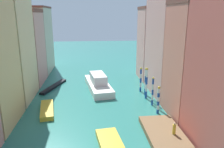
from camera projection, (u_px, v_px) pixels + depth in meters
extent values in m
plane|color=#28756B|center=(94.00, 89.00, 41.49)|extent=(154.00, 154.00, 0.00)
cube|color=beige|center=(5.00, 44.00, 34.37)|extent=(6.95, 8.73, 18.31)
cube|color=tan|center=(24.00, 49.00, 43.72)|extent=(6.95, 8.49, 13.94)
cube|color=brown|center=(19.00, 11.00, 41.80)|extent=(7.08, 8.66, 0.69)
cube|color=#BCB299|center=(35.00, 41.00, 53.00)|extent=(6.95, 10.49, 14.98)
cube|color=brown|center=(32.00, 7.00, 50.98)|extent=(7.08, 10.70, 0.43)
cube|color=#C6705B|center=(197.00, 63.00, 29.27)|extent=(6.95, 7.19, 14.89)
cube|color=brown|center=(203.00, 1.00, 27.24)|extent=(7.08, 7.33, 0.65)
cube|color=tan|center=(173.00, 40.00, 37.48)|extent=(6.95, 10.79, 18.96)
cube|color=tan|center=(156.00, 45.00, 47.10)|extent=(6.95, 7.11, 14.62)
cube|color=brown|center=(158.00, 8.00, 45.11)|extent=(7.08, 7.25, 0.55)
cube|color=brown|center=(163.00, 132.00, 25.74)|extent=(4.15, 7.56, 0.66)
cylinder|color=gold|center=(174.00, 129.00, 24.63)|extent=(0.36, 0.36, 1.16)
sphere|color=tan|center=(175.00, 124.00, 24.44)|extent=(0.26, 0.26, 0.26)
cylinder|color=#1E479E|center=(158.00, 111.00, 31.40)|extent=(0.36, 0.36, 0.62)
cylinder|color=white|center=(158.00, 107.00, 31.24)|extent=(0.36, 0.36, 0.62)
cylinder|color=#1E479E|center=(158.00, 103.00, 31.08)|extent=(0.36, 0.36, 0.62)
cylinder|color=white|center=(158.00, 99.00, 30.92)|extent=(0.36, 0.36, 0.62)
cylinder|color=#1E479E|center=(159.00, 95.00, 30.75)|extent=(0.36, 0.36, 0.62)
cylinder|color=white|center=(159.00, 91.00, 30.59)|extent=(0.36, 0.36, 0.62)
sphere|color=gold|center=(159.00, 88.00, 30.47)|extent=(0.39, 0.39, 0.39)
cylinder|color=#1E479E|center=(152.00, 102.00, 34.25)|extent=(0.29, 0.29, 0.85)
cylinder|color=white|center=(152.00, 97.00, 34.03)|extent=(0.29, 0.29, 0.85)
cylinder|color=#1E479E|center=(153.00, 92.00, 33.81)|extent=(0.29, 0.29, 0.85)
cylinder|color=white|center=(153.00, 87.00, 33.59)|extent=(0.29, 0.29, 0.85)
cylinder|color=#1E479E|center=(153.00, 81.00, 33.36)|extent=(0.29, 0.29, 0.85)
sphere|color=gold|center=(153.00, 78.00, 33.22)|extent=(0.32, 0.32, 0.32)
cylinder|color=#1E479E|center=(146.00, 95.00, 36.95)|extent=(0.35, 0.35, 1.23)
cylinder|color=white|center=(146.00, 88.00, 36.62)|extent=(0.35, 0.35, 1.23)
cylinder|color=#1E479E|center=(147.00, 81.00, 36.30)|extent=(0.35, 0.35, 1.23)
cylinder|color=white|center=(147.00, 73.00, 35.98)|extent=(0.35, 0.35, 1.23)
sphere|color=gold|center=(147.00, 69.00, 35.78)|extent=(0.38, 0.38, 0.38)
cylinder|color=#1E479E|center=(145.00, 92.00, 38.58)|extent=(0.31, 0.31, 1.14)
cylinder|color=white|center=(145.00, 85.00, 38.28)|extent=(0.31, 0.31, 1.14)
cylinder|color=#1E479E|center=(146.00, 79.00, 37.98)|extent=(0.31, 0.31, 1.14)
cylinder|color=white|center=(146.00, 73.00, 37.68)|extent=(0.31, 0.31, 1.14)
sphere|color=gold|center=(146.00, 69.00, 37.50)|extent=(0.34, 0.34, 0.34)
cylinder|color=#1E479E|center=(140.00, 89.00, 40.32)|extent=(0.34, 0.34, 0.83)
cylinder|color=white|center=(141.00, 85.00, 40.10)|extent=(0.34, 0.34, 0.83)
cylinder|color=#1E479E|center=(141.00, 80.00, 39.88)|extent=(0.34, 0.34, 0.83)
cylinder|color=white|center=(141.00, 76.00, 39.66)|extent=(0.34, 0.34, 0.83)
cylinder|color=#1E479E|center=(141.00, 71.00, 39.44)|extent=(0.34, 0.34, 0.83)
sphere|color=gold|center=(141.00, 68.00, 39.29)|extent=(0.38, 0.38, 0.38)
cube|color=white|center=(98.00, 86.00, 41.70)|extent=(5.25, 12.20, 1.22)
cube|color=silver|center=(98.00, 78.00, 41.32)|extent=(3.20, 5.62, 1.68)
cube|color=black|center=(54.00, 86.00, 42.48)|extent=(3.86, 8.62, 0.42)
cube|color=gold|center=(47.00, 110.00, 31.89)|extent=(2.79, 6.50, 0.64)
cube|color=gold|center=(111.00, 145.00, 23.20)|extent=(3.13, 6.39, 0.66)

